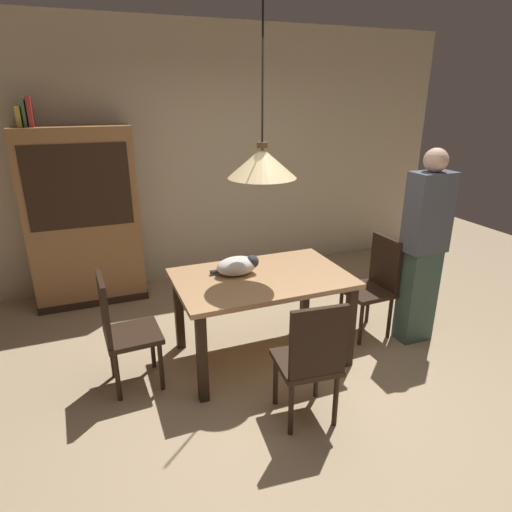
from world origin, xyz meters
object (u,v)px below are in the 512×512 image
at_px(chair_right_side, 375,282).
at_px(person_standing, 423,249).
at_px(book_green_slim, 25,112).
at_px(book_yellow_short, 19,117).
at_px(chair_left_side, 121,327).
at_px(cat_sleeping, 238,266).
at_px(hutch_bookcase, 84,222).
at_px(dining_table, 262,287).
at_px(chair_near_front, 311,358).
at_px(book_red_tall, 30,111).
at_px(pendant_lamp, 262,163).

distance_m(chair_right_side, person_standing, 0.53).
height_order(book_green_slim, person_standing, book_green_slim).
bearing_deg(book_yellow_short, chair_left_side, -70.79).
bearing_deg(chair_left_side, book_green_slim, 107.69).
height_order(chair_left_side, person_standing, person_standing).
distance_m(cat_sleeping, hutch_bookcase, 1.98).
bearing_deg(dining_table, chair_near_front, -90.49).
xyz_separation_m(cat_sleeping, book_red_tall, (-1.46, 1.62, 1.16)).
xyz_separation_m(dining_table, hutch_bookcase, (-1.30, 1.72, 0.24)).
height_order(chair_near_front, person_standing, person_standing).
xyz_separation_m(chair_left_side, cat_sleeping, (0.96, 0.11, 0.32)).
bearing_deg(book_yellow_short, pendant_lamp, -44.88).
bearing_deg(person_standing, book_yellow_short, 148.07).
bearing_deg(pendant_lamp, chair_near_front, -90.49).
distance_m(dining_table, book_green_slim, 2.75).
bearing_deg(chair_left_side, chair_right_side, 0.16).
height_order(chair_left_side, cat_sleeping, chair_left_side).
bearing_deg(person_standing, cat_sleeping, 167.72).
bearing_deg(pendant_lamp, book_yellow_short, 135.12).
bearing_deg(chair_near_front, cat_sleeping, 99.12).
xyz_separation_m(hutch_bookcase, book_red_tall, (-0.33, 0.00, 1.10)).
bearing_deg(chair_left_side, pendant_lamp, 0.18).
xyz_separation_m(chair_right_side, book_green_slim, (-2.81, 1.72, 1.47)).
relative_size(chair_near_front, book_yellow_short, 4.65).
height_order(hutch_bookcase, book_yellow_short, book_yellow_short).
height_order(dining_table, book_red_tall, book_red_tall).
distance_m(chair_left_side, person_standing, 2.58).
height_order(chair_near_front, cat_sleeping, chair_near_front).
relative_size(chair_left_side, chair_right_side, 1.00).
distance_m(dining_table, chair_near_front, 0.89).
height_order(chair_near_front, hutch_bookcase, hutch_bookcase).
relative_size(dining_table, chair_near_front, 1.51).
bearing_deg(chair_right_side, person_standing, -39.87).
distance_m(chair_left_side, book_green_slim, 2.33).
relative_size(pendant_lamp, book_yellow_short, 6.50).
distance_m(pendant_lamp, book_red_tall, 2.39).
distance_m(chair_near_front, book_red_tall, 3.40).
bearing_deg(book_red_tall, dining_table, -46.58).
height_order(chair_left_side, chair_right_side, same).
bearing_deg(cat_sleeping, person_standing, -12.28).
height_order(pendant_lamp, book_green_slim, pendant_lamp).
xyz_separation_m(cat_sleeping, hutch_bookcase, (-1.14, 1.62, 0.06)).
relative_size(cat_sleeping, book_yellow_short, 1.96).
height_order(chair_near_front, pendant_lamp, pendant_lamp).
xyz_separation_m(dining_table, book_yellow_short, (-1.73, 1.72, 1.29)).
distance_m(dining_table, cat_sleeping, 0.26).
bearing_deg(dining_table, pendant_lamp, 91.79).
distance_m(cat_sleeping, person_standing, 1.62).
relative_size(book_yellow_short, book_red_tall, 0.71).
bearing_deg(pendant_lamp, book_red_tall, 133.42).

